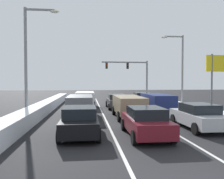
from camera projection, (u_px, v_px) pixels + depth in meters
ground_plane at (126, 117)px, 18.05m from camera, size 120.00×120.00×0.00m
lane_stripe_between_right_lane_and_center_lane at (138, 112)px, 21.32m from camera, size 0.14×34.20×0.01m
lane_stripe_between_center_lane_and_left_lane at (102, 112)px, 20.96m from camera, size 0.14×34.20×0.01m
snow_bank_right_shoulder at (193, 109)px, 21.88m from camera, size 1.99×34.20×0.45m
snow_bank_left_shoulder at (43, 108)px, 20.38m from camera, size 1.23×34.20×0.92m
sedan_silver_right_lane_nearest at (198, 116)px, 13.57m from camera, size 2.00×4.50×1.51m
suv_navy_right_lane_second at (157, 101)px, 20.68m from camera, size 2.16×4.90×1.67m
sedan_red_right_lane_third at (142, 99)px, 27.55m from camera, size 2.00×4.50×1.51m
sedan_maroon_center_lane_nearest at (145, 122)px, 11.69m from camera, size 2.00×4.50×1.51m
suv_tan_center_lane_second at (128, 105)px, 17.75m from camera, size 2.16×4.90×1.67m
sedan_charcoal_center_lane_third at (116, 101)px, 24.10m from camera, size 2.00×4.50×1.51m
sedan_black_left_lane_nearest at (80, 121)px, 11.89m from camera, size 2.00×4.50×1.51m
suv_gray_left_lane_second at (80, 104)px, 18.56m from camera, size 2.16×4.90×1.67m
suv_white_left_lane_third at (85, 98)px, 25.40m from camera, size 2.16×4.90×1.67m
traffic_light_gantry at (133, 71)px, 36.88m from camera, size 7.54×0.47×6.20m
street_lamp_right_mid at (179, 64)px, 26.42m from camera, size 2.66×0.36×8.16m
street_lamp_left_mid at (30, 53)px, 17.41m from camera, size 2.66×0.36×8.45m
roadside_sign_right at (222, 69)px, 22.27m from camera, size 3.20×0.16×5.50m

